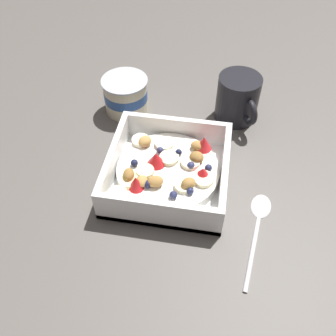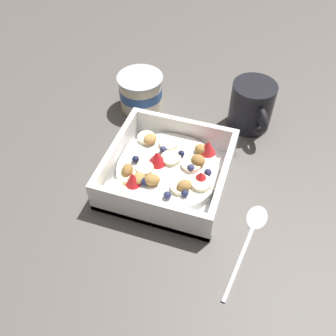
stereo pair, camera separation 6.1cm
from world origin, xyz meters
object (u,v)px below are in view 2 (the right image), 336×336
coffee_mug (252,106)px  spoon (252,229)px  yogurt_cup (141,92)px  fruit_bowl (168,172)px

coffee_mug → spoon: bearing=-78.7°
spoon → yogurt_cup: 0.35m
spoon → yogurt_cup: size_ratio=1.96×
fruit_bowl → coffee_mug: size_ratio=1.86×
fruit_bowl → coffee_mug: coffee_mug is taller
yogurt_cup → spoon: bearing=-40.6°
fruit_bowl → coffee_mug: bearing=60.3°
yogurt_cup → coffee_mug: 0.22m
spoon → coffee_mug: 0.25m
fruit_bowl → spoon: bearing=-20.4°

